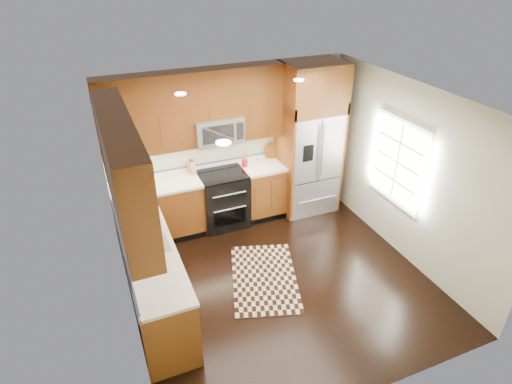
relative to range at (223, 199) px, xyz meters
name	(u,v)px	position (x,y,z in m)	size (l,w,h in m)	color
ground	(279,279)	(0.25, -1.67, -0.47)	(4.00, 4.00, 0.00)	black
wall_back	(229,144)	(0.25, 0.33, 0.83)	(4.00, 0.02, 2.60)	beige
wall_left	(120,237)	(-1.75, -1.67, 0.83)	(0.02, 4.00, 2.60)	beige
wall_right	(407,174)	(2.25, -1.67, 0.83)	(0.02, 4.00, 2.60)	beige
window	(398,162)	(2.23, -1.47, 0.93)	(0.04, 1.10, 1.30)	white
base_cabinets	(176,239)	(-0.98, -0.77, -0.02)	(2.85, 3.00, 0.90)	brown
countertop	(181,205)	(-0.84, -0.65, 0.45)	(2.86, 3.01, 0.04)	silver
upper_cabinets	(168,132)	(-0.90, -0.58, 1.56)	(2.85, 3.00, 1.15)	brown
range	(223,199)	(0.00, 0.00, 0.00)	(0.76, 0.67, 0.95)	black
microwave	(218,130)	(0.00, 0.13, 1.19)	(0.76, 0.40, 0.42)	#B2B2B7
refrigerator	(309,140)	(1.55, -0.04, 0.83)	(0.98, 0.75, 2.60)	#B2B2B7
sink_faucet	(144,242)	(-1.48, -1.44, 0.52)	(0.54, 0.44, 0.37)	#B2B2B7
rug	(264,277)	(0.07, -1.56, -0.46)	(0.90, 1.50, 0.01)	black
knife_block	(192,168)	(-0.44, 0.21, 0.58)	(0.12, 0.15, 0.26)	#A2744E
utensil_crock	(245,161)	(0.44, 0.12, 0.57)	(0.13, 0.13, 0.29)	#A11F13
cutting_board	(272,157)	(1.00, 0.27, 0.48)	(0.28, 0.28, 0.02)	brown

